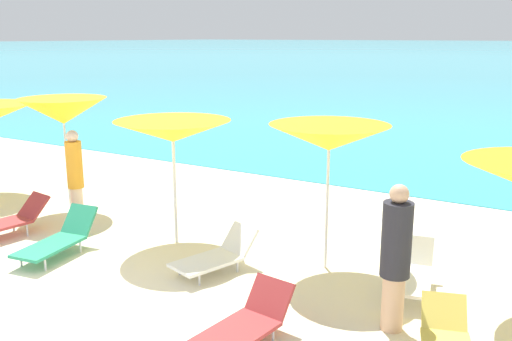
# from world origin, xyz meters

# --- Properties ---
(ground_plane) EXTENTS (50.00, 100.00, 0.30)m
(ground_plane) POSITION_xyz_m (0.00, 10.00, -0.15)
(ground_plane) COLOR beige
(umbrella_2) EXTENTS (1.81, 1.81, 2.36)m
(umbrella_2) POSITION_xyz_m (-3.06, 3.46, 2.09)
(umbrella_2) COLOR silver
(umbrella_2) RESTS_ON ground_plane
(umbrella_3) EXTENTS (2.09, 2.09, 2.20)m
(umbrella_3) POSITION_xyz_m (0.14, 3.07, 2.00)
(umbrella_3) COLOR silver
(umbrella_3) RESTS_ON ground_plane
(umbrella_4) EXTENTS (2.01, 2.01, 2.30)m
(umbrella_4) POSITION_xyz_m (2.90, 3.40, 2.10)
(umbrella_4) COLOR silver
(umbrella_4) RESTS_ON ground_plane
(lounge_chair_1) EXTENTS (0.77, 1.56, 0.67)m
(lounge_chair_1) POSITION_xyz_m (-2.67, 1.72, 0.32)
(lounge_chair_1) COLOR #A53333
(lounge_chair_1) RESTS_ON ground_plane
(lounge_chair_2) EXTENTS (0.77, 1.54, 0.61)m
(lounge_chair_2) POSITION_xyz_m (3.00, 0.81, 0.25)
(lounge_chair_2) COLOR #A53333
(lounge_chair_2) RESTS_ON ground_plane
(lounge_chair_5) EXTENTS (0.80, 1.63, 0.69)m
(lounge_chair_5) POSITION_xyz_m (-1.14, 1.57, 0.30)
(lounge_chair_5) COLOR #268C66
(lounge_chair_5) RESTS_ON ground_plane
(lounge_chair_6) EXTENTS (0.96, 1.49, 0.62)m
(lounge_chair_6) POSITION_xyz_m (1.50, 2.40, 0.26)
(lounge_chair_6) COLOR white
(lounge_chair_6) RESTS_ON ground_plane
(lounge_chair_9) EXTENTS (0.83, 1.42, 0.65)m
(lounge_chair_9) POSITION_xyz_m (4.30, 3.26, 0.29)
(lounge_chair_9) COLOR white
(lounge_chair_9) RESTS_ON ground_plane
(beachgoer_2) EXTENTS (0.31, 0.31, 1.84)m
(beachgoer_2) POSITION_xyz_m (-2.23, 2.94, 0.99)
(beachgoer_2) COLOR beige
(beachgoer_2) RESTS_ON ground_plane
(beachgoer_4) EXTENTS (0.37, 0.37, 1.88)m
(beachgoer_4) POSITION_xyz_m (4.42, 2.05, 1.00)
(beachgoer_4) COLOR #DBAA84
(beachgoer_4) RESTS_ON ground_plane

